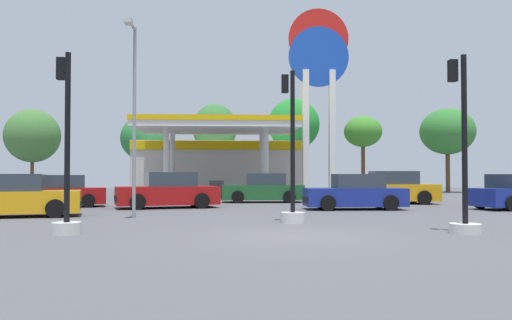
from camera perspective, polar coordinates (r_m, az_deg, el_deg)
ground_plane at (r=12.85m, az=4.44°, el=-8.32°), size 90.00×90.00×0.00m
gas_station at (r=38.46m, az=-4.11°, el=-0.44°), size 11.96×13.28×4.84m
station_pole_sign at (r=35.38m, az=6.82°, el=8.97°), size 4.00×0.56×12.49m
car_0 at (r=22.83m, az=10.70°, el=-3.58°), size 4.24×1.95×1.52m
car_1 at (r=23.75m, az=-9.57°, el=-3.42°), size 4.78×2.96×1.60m
car_2 at (r=27.56m, az=14.43°, el=-3.07°), size 4.74×2.34×1.66m
car_3 at (r=28.04m, az=0.79°, el=-3.19°), size 4.35×2.03×1.54m
car_5 at (r=25.63m, az=-20.61°, el=-3.33°), size 4.41×2.78×1.47m
car_6 at (r=20.41m, az=-24.55°, el=-3.71°), size 4.54×2.72×1.52m
traffic_signal_0 at (r=14.46m, az=21.62°, el=-2.13°), size 0.79×0.79×4.59m
traffic_signal_1 at (r=14.11m, az=-19.93°, el=-2.12°), size 0.73×0.73×4.61m
traffic_signal_2 at (r=16.35m, az=3.92°, el=-2.34°), size 0.76×0.76×4.74m
tree_0 at (r=45.71m, az=-23.12°, el=2.42°), size 4.34×4.34×6.70m
tree_1 at (r=43.18m, az=-12.18°, el=2.33°), size 3.59×3.59×6.17m
tree_2 at (r=43.53m, az=-4.51°, el=3.43°), size 3.66×3.66×7.29m
tree_3 at (r=42.98m, az=4.13°, el=3.86°), size 4.20×4.20×7.67m
tree_4 at (r=43.24m, az=11.55°, el=2.99°), size 3.05×3.05×6.18m
tree_5 at (r=45.51m, az=20.09°, el=2.91°), size 4.40×4.40×6.85m
corner_streetlamp at (r=18.53m, az=-13.19°, el=6.24°), size 0.24×1.48×6.63m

